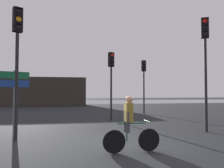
% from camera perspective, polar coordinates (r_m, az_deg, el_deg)
% --- Properties ---
extents(ground_plane, '(120.00, 120.00, 0.00)m').
position_cam_1_polar(ground_plane, '(7.60, 3.59, -15.28)').
color(ground_plane, black).
extents(water_strip, '(80.00, 16.00, 0.01)m').
position_cam_1_polar(water_strip, '(40.29, -8.33, -4.65)').
color(water_strip, slate).
rests_on(water_strip, ground).
extents(distant_building, '(12.97, 4.00, 3.67)m').
position_cam_1_polar(distant_building, '(30.54, -19.33, -1.89)').
color(distant_building, '#2D2823').
rests_on(distant_building, ground).
extents(traffic_light_center, '(0.39, 0.41, 4.21)m').
position_cam_1_polar(traffic_light_center, '(13.51, -0.21, 2.94)').
color(traffic_light_center, black).
rests_on(traffic_light_center, ground).
extents(traffic_light_far_right, '(0.40, 0.42, 4.35)m').
position_cam_1_polar(traffic_light_far_right, '(18.13, 8.32, 1.94)').
color(traffic_light_far_right, black).
rests_on(traffic_light_far_right, ground).
extents(traffic_light_near_right, '(0.40, 0.42, 5.03)m').
position_cam_1_polar(traffic_light_near_right, '(10.58, 23.18, 7.44)').
color(traffic_light_near_right, black).
rests_on(traffic_light_near_right, ground).
extents(traffic_light_near_left, '(0.40, 0.42, 4.82)m').
position_cam_1_polar(traffic_light_near_left, '(8.72, -23.52, 8.58)').
color(traffic_light_near_left, black).
rests_on(traffic_light_near_left, ground).
extents(direction_sign_post, '(1.05, 0.38, 2.60)m').
position_cam_1_polar(direction_sign_post, '(9.53, -24.13, -1.57)').
color(direction_sign_post, slate).
rests_on(direction_sign_post, ground).
extents(cyclist, '(1.71, 0.46, 1.62)m').
position_cam_1_polar(cyclist, '(6.39, 4.64, -10.29)').
color(cyclist, black).
rests_on(cyclist, ground).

